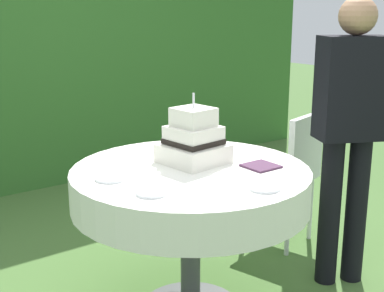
% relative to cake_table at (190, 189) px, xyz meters
% --- Properties ---
extents(foliage_hedge, '(6.39, 0.40, 2.46)m').
position_rel_cake_table_xyz_m(foliage_hedge, '(0.00, 2.53, 0.56)').
color(foliage_hedge, '#336628').
rests_on(foliage_hedge, ground_plane).
extents(cake_table, '(1.17, 1.17, 0.78)m').
position_rel_cake_table_xyz_m(cake_table, '(0.00, 0.00, 0.00)').
color(cake_table, '#4C4C51').
rests_on(cake_table, ground_plane).
extents(wedding_cake, '(0.32, 0.32, 0.36)m').
position_rel_cake_table_xyz_m(wedding_cake, '(0.08, 0.08, 0.22)').
color(wedding_cake, white).
rests_on(wedding_cake, cake_table).
extents(serving_plate_near, '(0.14, 0.14, 0.01)m').
position_rel_cake_table_xyz_m(serving_plate_near, '(0.08, -0.44, 0.11)').
color(serving_plate_near, white).
rests_on(serving_plate_near, cake_table).
extents(serving_plate_far, '(0.14, 0.14, 0.01)m').
position_rel_cake_table_xyz_m(serving_plate_far, '(-0.39, 0.08, 0.11)').
color(serving_plate_far, white).
rests_on(serving_plate_far, cake_table).
extents(serving_plate_left, '(0.13, 0.13, 0.01)m').
position_rel_cake_table_xyz_m(serving_plate_left, '(-0.35, -0.20, 0.11)').
color(serving_plate_left, white).
rests_on(serving_plate_left, cake_table).
extents(napkin_stack, '(0.15, 0.15, 0.01)m').
position_rel_cake_table_xyz_m(napkin_stack, '(0.29, -0.19, 0.11)').
color(napkin_stack, '#4C2D47').
rests_on(napkin_stack, cake_table).
extents(garden_chair, '(0.49, 0.49, 0.89)m').
position_rel_cake_table_xyz_m(garden_chair, '(1.01, 0.27, -0.14)').
color(garden_chair, white).
rests_on(garden_chair, ground_plane).
extents(standing_person, '(0.41, 0.34, 1.60)m').
position_rel_cake_table_xyz_m(standing_person, '(0.89, -0.25, 0.25)').
color(standing_person, black).
rests_on(standing_person, ground_plane).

